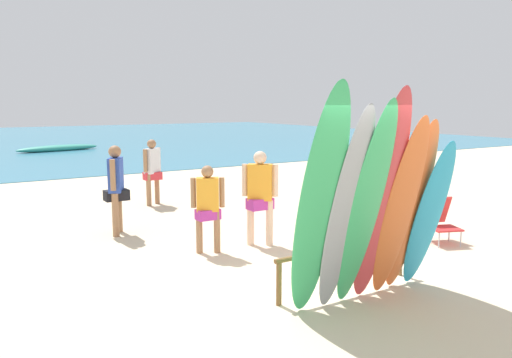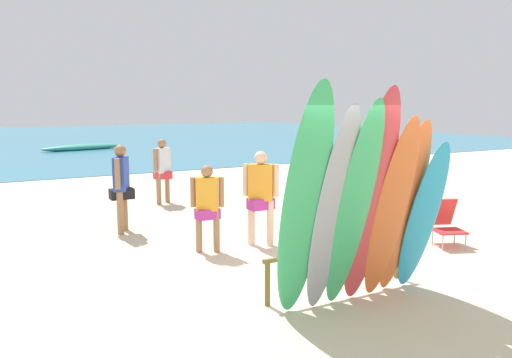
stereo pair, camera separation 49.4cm
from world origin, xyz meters
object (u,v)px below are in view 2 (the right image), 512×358
Objects in this scene: surfboard_grey_1 at (333,213)px; beach_chair_red at (357,213)px; beachgoer_midbeach at (261,191)px; beachgoer_near_rack at (162,167)px; surfboard_green_0 at (305,205)px; beachgoer_by_water at (207,202)px; surfboard_rack at (337,257)px; surfboard_orange_5 at (404,209)px; surfboard_green_2 at (354,208)px; surfboard_orange_4 at (391,211)px; beachgoer_photographing at (121,182)px; distant_boat at (82,147)px; beach_chair_blue at (445,221)px; surfboard_teal_6 at (423,218)px; surfboard_red_3 at (371,200)px.

surfboard_grey_1 is 3.99m from beach_chair_red.
beachgoer_midbeach is at bearing 73.83° from surfboard_grey_1.
beach_chair_red is at bearing 84.05° from beachgoer_near_rack.
beachgoer_by_water is (0.16, 3.15, -0.53)m from surfboard_green_0.
surfboard_orange_5 is (0.63, -0.56, 0.70)m from surfboard_rack.
surfboard_green_2 is 1.09× the size of surfboard_orange_4.
beachgoer_photographing reaches higher than distant_boat.
beachgoer_by_water is 4.50m from beachgoer_near_rack.
distant_boat is at bearing -53.64° from beachgoer_midbeach.
surfboard_rack is 2.52m from beachgoer_midbeach.
beachgoer_midbeach is (0.19, 2.46, 0.51)m from surfboard_rack.
surfboard_green_2 is 1.79× the size of beachgoer_by_water.
surfboard_orange_5 is at bearing -104.42° from beach_chair_red.
surfboard_green_2 is 7.64m from beachgoer_near_rack.
surfboard_grey_1 is 1.54× the size of beachgoer_midbeach.
surfboard_grey_1 is 0.91m from surfboard_orange_4.
distant_boat is at bearing 108.10° from beach_chair_red.
beachgoer_near_rack is at bearing 139.13° from beach_chair_blue.
surfboard_green_2 is 3.23× the size of beach_chair_red.
surfboard_orange_4 is (0.90, 0.00, -0.07)m from surfboard_grey_1.
surfboard_green_2 is 1.25m from surfboard_teal_6.
surfboard_green_0 is at bearing 113.95° from beachgoer_by_water.
surfboard_teal_6 reaches higher than beachgoer_midbeach.
surfboard_green_0 reaches higher than surfboard_rack.
surfboard_red_3 is at bearing -173.38° from surfboard_orange_5.
surfboard_red_3 is 1.72× the size of beachgoer_near_rack.
surfboard_red_3 is (0.27, 0.02, 0.07)m from surfboard_green_2.
surfboard_green_2 reaches higher than surfboard_rack.
distant_boat is (1.04, 23.79, -1.14)m from surfboard_green_2.
beach_chair_red is at bearing 45.52° from surfboard_rack.
surfboard_rack is 1.49m from surfboard_green_0.
beachgoer_photographing is (-2.38, 5.11, -0.18)m from surfboard_orange_5.
surfboard_teal_6 is at bearing 5.00° from surfboard_orange_4.
surfboard_teal_6 is (1.90, 0.04, -0.36)m from surfboard_green_0.
surfboard_red_3 is 0.38m from surfboard_orange_4.
surfboard_green_0 is at bearing -175.63° from surfboard_teal_6.
beach_chair_blue is (3.89, -1.62, -0.43)m from beachgoer_by_water.
surfboard_green_2 is 3.26m from beachgoer_by_water.
beachgoer_near_rack reaches higher than surfboard_rack.
beachgoer_by_water is at bearing 113.77° from surfboard_orange_5.
beachgoer_midbeach is at bearing 90.83° from surfboard_red_3.
surfboard_green_2 is 1.59× the size of beachgoer_midbeach.
beach_chair_blue is (2.77, 1.55, -0.77)m from surfboard_orange_4.
beachgoer_by_water is 1.80× the size of beach_chair_red.
surfboard_orange_5 is 3.18m from beach_chair_red.
beach_chair_blue is at bearing 86.88° from beachgoer_near_rack.
distant_boat is at bearing 92.86° from surfboard_red_3.
beach_chair_blue is at bearing -99.87° from beachgoer_photographing.
surfboard_rack is 6.98m from beachgoer_near_rack.
beachgoer_by_water is at bearing 110.14° from surfboard_orange_4.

